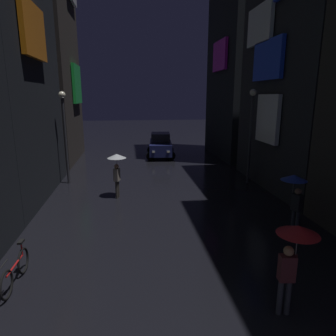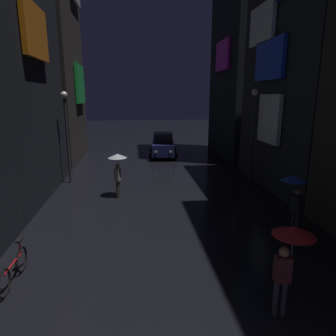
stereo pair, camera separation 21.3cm
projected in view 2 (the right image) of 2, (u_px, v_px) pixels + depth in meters
building_right_mid at (311, 56)px, 14.81m from camera, size 4.25×7.77×13.46m
pedestrian_foreground_right_clear at (118, 163)px, 14.25m from camera, size 0.90×0.90×2.12m
pedestrian_far_right_blue at (295, 188)px, 10.39m from camera, size 0.90×0.90×2.12m
pedestrian_foreground_left_red at (290, 247)px, 6.36m from camera, size 0.90×0.90×2.12m
bicycle_parked_at_storefront at (13, 269)px, 7.81m from camera, size 0.14×1.82×0.96m
car_distant at (163, 145)px, 24.12m from camera, size 2.52×4.27×1.92m
streetlamp_left_far at (66, 126)px, 16.25m from camera, size 0.36×0.36×5.03m
streetlamp_right_far at (253, 125)px, 16.08m from camera, size 0.36×0.36×5.15m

